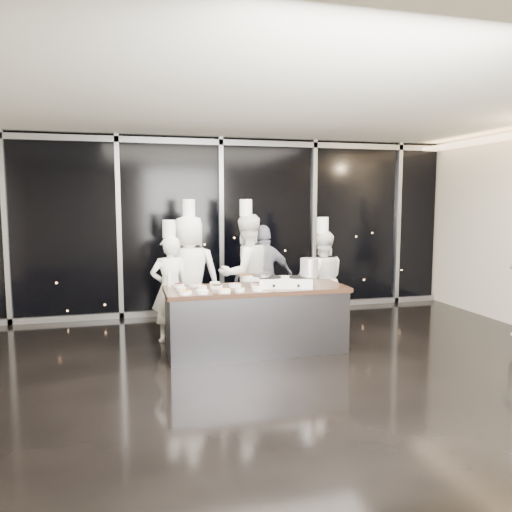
{
  "coord_description": "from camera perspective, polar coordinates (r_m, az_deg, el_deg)",
  "views": [
    {
      "loc": [
        -1.71,
        -5.55,
        2.08
      ],
      "look_at": [
        0.07,
        1.2,
        1.29
      ],
      "focal_mm": 35.0,
      "sensor_mm": 36.0,
      "label": 1
    }
  ],
  "objects": [
    {
      "name": "frying_pan",
      "position": [
        6.78,
        0.62,
        -2.15
      ],
      "size": [
        0.48,
        0.33,
        0.04
      ],
      "rotation": [
        0.0,
        0.0,
        -0.26
      ],
      "color": "slate",
      "rests_on": "stove"
    },
    {
      "name": "demo_counter",
      "position": [
        6.87,
        0.03,
        -7.23
      ],
      "size": [
        2.46,
        0.86,
        0.9
      ],
      "color": "#3B3A3F",
      "rests_on": "ground"
    },
    {
      "name": "chef_center",
      "position": [
        7.76,
        -1.15,
        -2.01
      ],
      "size": [
        1.05,
        0.91,
        2.09
      ],
      "rotation": [
        0.0,
        0.0,
        3.4
      ],
      "color": "white",
      "rests_on": "ground"
    },
    {
      "name": "stove",
      "position": [
        6.81,
        3.36,
        -2.97
      ],
      "size": [
        0.79,
        0.6,
        0.14
      ],
      "rotation": [
        0.0,
        0.0,
        -0.26
      ],
      "color": "white",
      "rests_on": "demo_counter"
    },
    {
      "name": "guest",
      "position": [
        7.96,
        0.92,
        -2.49
      ],
      "size": [
        1.03,
        0.53,
        1.68
      ],
      "rotation": [
        0.0,
        0.0,
        3.26
      ],
      "color": "#131233",
      "rests_on": "ground"
    },
    {
      "name": "ground",
      "position": [
        6.17,
        2.23,
        -13.24
      ],
      "size": [
        9.0,
        9.0,
        0.0
      ],
      "primitive_type": "plane",
      "color": "black",
      "rests_on": "ground"
    },
    {
      "name": "chef_right",
      "position": [
        8.16,
        7.52,
        -2.64
      ],
      "size": [
        0.86,
        0.73,
        1.8
      ],
      "rotation": [
        0.0,
        0.0,
        2.95
      ],
      "color": "white",
      "rests_on": "ground"
    },
    {
      "name": "stock_pot",
      "position": [
        6.82,
        6.1,
        -1.29
      ],
      "size": [
        0.3,
        0.3,
        0.25
      ],
      "primitive_type": "cylinder",
      "rotation": [
        0.0,
        0.0,
        -0.26
      ],
      "color": "#BABABC",
      "rests_on": "stove"
    },
    {
      "name": "room_shell",
      "position": [
        5.86,
        3.99,
        8.08
      ],
      "size": [
        9.02,
        7.02,
        3.21
      ],
      "color": "beige",
      "rests_on": "ground"
    },
    {
      "name": "prep_bowls",
      "position": [
        6.61,
        -4.75,
        -3.61
      ],
      "size": [
        1.17,
        0.72,
        0.05
      ],
      "color": "white",
      "rests_on": "demo_counter"
    },
    {
      "name": "chef_left",
      "position": [
        7.68,
        -7.58,
        -2.15
      ],
      "size": [
        1.05,
        0.86,
        2.09
      ],
      "rotation": [
        0.0,
        0.0,
        2.81
      ],
      "color": "white",
      "rests_on": "ground"
    },
    {
      "name": "squeeze_bottle",
      "position": [
        6.9,
        -9.9,
        -2.55
      ],
      "size": [
        0.06,
        0.06,
        0.23
      ],
      "color": "white",
      "rests_on": "demo_counter"
    },
    {
      "name": "window_wall",
      "position": [
        9.16,
        -4.03,
        3.42
      ],
      "size": [
        8.9,
        0.11,
        3.2
      ],
      "color": "black",
      "rests_on": "ground"
    },
    {
      "name": "chef_far_left",
      "position": [
        7.4,
        -9.79,
        -3.56
      ],
      "size": [
        0.6,
        0.43,
        1.79
      ],
      "rotation": [
        0.0,
        0.0,
        3.24
      ],
      "color": "white",
      "rests_on": "ground"
    }
  ]
}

